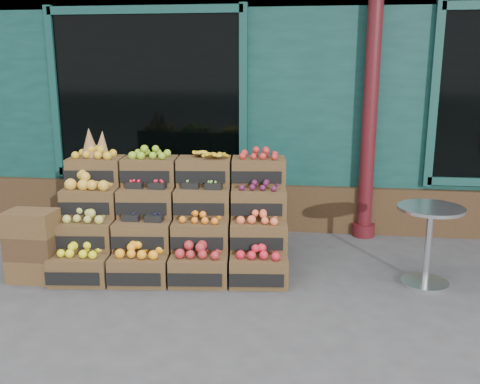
# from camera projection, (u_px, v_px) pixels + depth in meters

# --- Properties ---
(ground) EXTENTS (60.00, 60.00, 0.00)m
(ground) POSITION_uv_depth(u_px,v_px,m) (251.00, 299.00, 4.98)
(ground) COLOR #404043
(ground) RESTS_ON ground
(shop_facade) EXTENTS (12.00, 6.24, 4.80)m
(shop_facade) POSITION_uv_depth(u_px,v_px,m) (285.00, 48.00, 9.34)
(shop_facade) COLOR #103732
(shop_facade) RESTS_ON ground
(crate_display) EXTENTS (2.45, 1.39, 1.47)m
(crate_display) POSITION_uv_depth(u_px,v_px,m) (174.00, 225.00, 5.70)
(crate_display) COLOR #4D371E
(crate_display) RESTS_ON ground
(spare_crates) EXTENTS (0.48, 0.33, 0.72)m
(spare_crates) POSITION_uv_depth(u_px,v_px,m) (33.00, 246.00, 5.34)
(spare_crates) COLOR #4D371E
(spare_crates) RESTS_ON ground
(bistro_table) EXTENTS (0.63, 0.63, 0.80)m
(bistro_table) POSITION_uv_depth(u_px,v_px,m) (429.00, 237.00, 5.19)
(bistro_table) COLOR silver
(bistro_table) RESTS_ON ground
(shopkeeper) EXTENTS (0.76, 0.57, 1.90)m
(shopkeeper) POSITION_uv_depth(u_px,v_px,m) (156.00, 148.00, 7.67)
(shopkeeper) COLOR #1D682B
(shopkeeper) RESTS_ON ground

